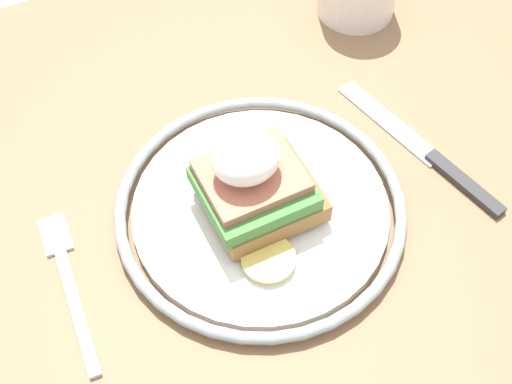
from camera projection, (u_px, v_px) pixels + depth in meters
name	position (u px, v px, depth m)	size (l,w,h in m)	color
dining_table	(273.00, 301.00, 0.68)	(1.03, 0.76, 0.73)	#846042
plate	(256.00, 211.00, 0.59)	(0.24, 0.24, 0.02)	white
sandwich	(253.00, 185.00, 0.56)	(0.09, 0.11, 0.08)	olive
fork	(69.00, 282.00, 0.56)	(0.03, 0.15, 0.00)	silver
knife	(431.00, 156.00, 0.63)	(0.06, 0.19, 0.01)	#2D2D2D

